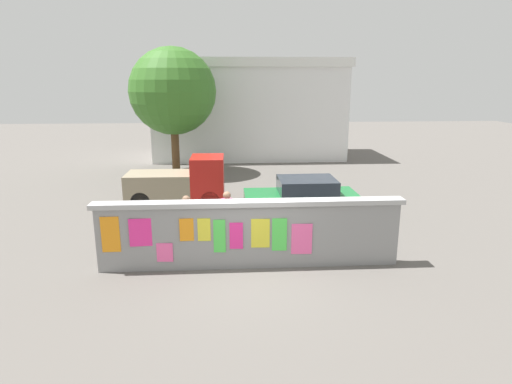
# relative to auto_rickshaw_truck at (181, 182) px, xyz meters

# --- Properties ---
(ground) EXTENTS (60.00, 60.00, 0.00)m
(ground) POSITION_rel_auto_rickshaw_truck_xyz_m (2.28, 2.25, -0.90)
(ground) COLOR #605B56
(poster_wall) EXTENTS (7.72, 0.42, 1.74)m
(poster_wall) POSITION_rel_auto_rickshaw_truck_xyz_m (2.27, -5.75, -0.01)
(poster_wall) COLOR gray
(poster_wall) RESTS_ON ground
(auto_rickshaw_truck) EXTENTS (3.62, 1.54, 1.85)m
(auto_rickshaw_truck) POSITION_rel_auto_rickshaw_truck_xyz_m (0.00, 0.00, 0.00)
(auto_rickshaw_truck) COLOR black
(auto_rickshaw_truck) RESTS_ON ground
(car_parked) EXTENTS (3.81, 1.72, 1.40)m
(car_parked) POSITION_rel_auto_rickshaw_truck_xyz_m (4.25, -1.91, -0.17)
(car_parked) COLOR black
(car_parked) RESTS_ON ground
(motorcycle) EXTENTS (1.90, 0.56, 0.87)m
(motorcycle) POSITION_rel_auto_rickshaw_truck_xyz_m (0.64, -3.17, -0.44)
(motorcycle) COLOR black
(motorcycle) RESTS_ON ground
(person_walking) EXTENTS (0.47, 0.47, 1.62)m
(person_walking) POSITION_rel_auto_rickshaw_truck_xyz_m (0.63, -4.71, 0.09)
(person_walking) COLOR #338CBF
(person_walking) RESTS_ON ground
(person_bystander) EXTENTS (0.41, 0.41, 1.62)m
(person_bystander) POSITION_rel_auto_rickshaw_truck_xyz_m (1.71, -4.34, 0.09)
(person_bystander) COLOR yellow
(person_bystander) RESTS_ON ground
(tree_roadside) EXTENTS (4.22, 4.22, 6.17)m
(tree_roadside) POSITION_rel_auto_rickshaw_truck_xyz_m (-0.87, 5.97, 3.14)
(tree_roadside) COLOR brown
(tree_roadside) RESTS_ON ground
(building_background) EXTENTS (11.37, 5.28, 5.77)m
(building_background) POSITION_rel_auto_rickshaw_truck_xyz_m (3.07, 10.82, 2.01)
(building_background) COLOR silver
(building_background) RESTS_ON ground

